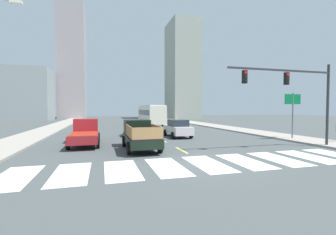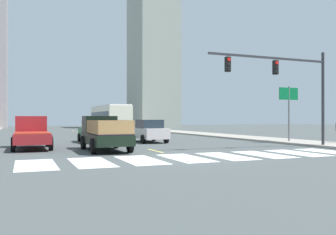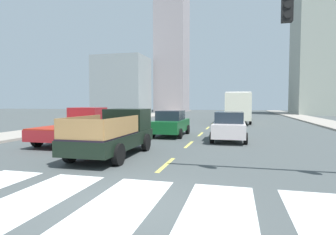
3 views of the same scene
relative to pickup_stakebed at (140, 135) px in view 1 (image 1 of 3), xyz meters
name	(u,v)px [view 1 (image 1 of 3)]	position (x,y,z in m)	size (l,w,h in m)	color
ground_plane	(208,164)	(2.60, -5.45, -0.94)	(160.00, 160.00, 0.00)	#444A4B
sidewalk_right	(229,128)	(14.50, 12.55, -0.86)	(3.49, 110.00, 0.15)	#9C9388
sidewalk_left	(39,133)	(-9.30, 12.55, -0.86)	(3.49, 110.00, 0.15)	#9C9388
crosswalk_stripe_0	(14,177)	(-5.98, -5.45, -0.93)	(1.52, 3.77, 0.01)	silver
crosswalk_stripe_1	(71,173)	(-3.83, -5.45, -0.93)	(1.52, 3.77, 0.01)	silver
crosswalk_stripe_2	(122,170)	(-1.69, -5.45, -0.93)	(1.52, 3.77, 0.01)	silver
crosswalk_stripe_3	(167,167)	(0.46, -5.45, -0.93)	(1.52, 3.77, 0.01)	silver
crosswalk_stripe_4	(208,164)	(2.60, -5.45, -0.93)	(1.52, 3.77, 0.01)	silver
crosswalk_stripe_5	(244,161)	(4.75, -5.45, -0.93)	(1.52, 3.77, 0.01)	silver
crosswalk_stripe_6	(278,159)	(6.89, -5.45, -0.93)	(1.52, 3.77, 0.01)	silver
crosswalk_stripe_7	(308,157)	(9.04, -5.45, -0.93)	(1.52, 3.77, 0.01)	silver
crosswalk_stripe_8	(336,155)	(11.18, -5.45, -0.93)	(1.52, 3.77, 0.01)	silver
lane_dash_0	(182,150)	(2.60, -1.45, -0.93)	(0.16, 2.40, 0.01)	#D5C655
lane_dash_1	(163,140)	(2.60, 3.55, -0.93)	(0.16, 2.40, 0.01)	#D5C655
lane_dash_2	(151,134)	(2.60, 8.55, -0.93)	(0.16, 2.40, 0.01)	#D5C655
lane_dash_3	(143,130)	(2.60, 13.55, -0.93)	(0.16, 2.40, 0.01)	#D5C655
lane_dash_4	(138,127)	(2.60, 18.55, -0.93)	(0.16, 2.40, 0.01)	#D5C655
lane_dash_5	(133,125)	(2.60, 23.55, -0.93)	(0.16, 2.40, 0.01)	#D5C655
lane_dash_6	(130,123)	(2.60, 28.55, -0.93)	(0.16, 2.40, 0.01)	#D5C655
lane_dash_7	(127,122)	(2.60, 33.55, -0.93)	(0.16, 2.40, 0.01)	#D5C655
pickup_stakebed	(140,135)	(0.00, 0.00, 0.00)	(2.18, 5.20, 1.96)	black
pickup_dark	(85,133)	(-3.80, 2.94, -0.02)	(2.18, 5.20, 1.96)	maroon
city_bus	(151,114)	(5.21, 21.35, 1.02)	(2.72, 10.80, 3.32)	silver
sedan_near_right	(136,128)	(0.76, 7.12, -0.08)	(2.02, 4.40, 1.72)	#135326
sedan_near_left	(178,128)	(4.67, 5.65, -0.08)	(2.02, 4.40, 1.72)	silver
traffic_signal_gantry	(299,89)	(10.73, -3.00, 3.24)	(8.32, 0.27, 6.00)	#2D2D33
direction_sign_green	(293,106)	(13.97, 0.88, 2.10)	(1.70, 0.12, 4.20)	slate
tower_tall_centre	(182,71)	(19.36, 45.93, 12.46)	(7.61, 10.43, 26.80)	#959C8F
block_mid_left	(26,94)	(-20.09, 47.02, 5.30)	(11.18, 8.93, 12.47)	gray
block_mid_right	(72,62)	(-10.75, 57.07, 15.34)	(7.19, 9.34, 32.55)	#9A8F92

